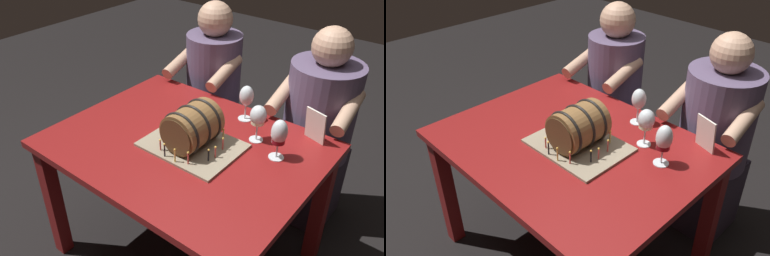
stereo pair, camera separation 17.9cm
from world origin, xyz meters
TOP-DOWN VIEW (x-y plane):
  - ground_plane at (0.00, 0.00)m, footprint 8.00×8.00m
  - dining_table at (0.00, 0.00)m, footprint 1.21×0.94m
  - barrel_cake at (0.05, -0.00)m, footprint 0.43×0.33m
  - wine_glass_red at (0.39, 0.16)m, footprint 0.07×0.07m
  - wine_glass_white at (0.24, 0.23)m, footprint 0.08×0.08m
  - wine_glass_empty at (0.10, 0.36)m, footprint 0.07×0.07m
  - menu_card at (0.45, 0.39)m, footprint 0.11×0.06m
  - person_seated_left at (-0.35, 0.70)m, footprint 0.40×0.49m
  - person_seated_right at (0.35, 0.70)m, footprint 0.43×0.50m

SIDE VIEW (x-z plane):
  - ground_plane at x=0.00m, z-range 0.00..0.00m
  - person_seated_left at x=-0.35m, z-range -0.04..1.14m
  - person_seated_right at x=0.35m, z-range -0.03..1.15m
  - dining_table at x=0.00m, z-range 0.26..0.99m
  - menu_card at x=0.45m, z-range 0.73..0.89m
  - barrel_cake at x=0.05m, z-range 0.72..0.93m
  - wine_glass_red at x=0.39m, z-range 0.76..0.95m
  - wine_glass_white at x=0.24m, z-range 0.77..0.95m
  - wine_glass_empty at x=0.10m, z-range 0.77..0.95m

